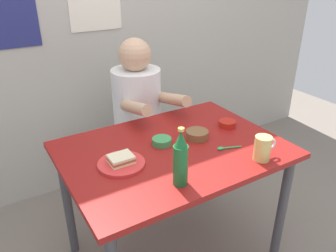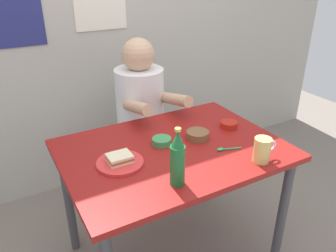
{
  "view_description": "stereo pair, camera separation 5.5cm",
  "coord_description": "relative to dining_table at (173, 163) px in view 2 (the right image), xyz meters",
  "views": [
    {
      "loc": [
        -0.79,
        -1.24,
        1.58
      ],
      "look_at": [
        0.0,
        0.05,
        0.84
      ],
      "focal_mm": 35.75,
      "sensor_mm": 36.0,
      "label": 1
    },
    {
      "loc": [
        -0.74,
        -1.27,
        1.58
      ],
      "look_at": [
        0.0,
        0.05,
        0.84
      ],
      "focal_mm": 35.75,
      "sensor_mm": 36.0,
      "label": 2
    }
  ],
  "objects": [
    {
      "name": "condiment_bowl_brown",
      "position": [
        0.16,
        0.02,
        0.12
      ],
      "size": [
        0.12,
        0.12,
        0.04
      ],
      "color": "brown",
      "rests_on": "dining_table"
    },
    {
      "name": "beer_mug",
      "position": [
        0.3,
        -0.31,
        0.15
      ],
      "size": [
        0.13,
        0.08,
        0.12
      ],
      "color": "#D1BC66",
      "rests_on": "dining_table"
    },
    {
      "name": "stool",
      "position": [
        0.11,
        0.63,
        -0.3
      ],
      "size": [
        0.34,
        0.34,
        0.45
      ],
      "color": "#4C4C51",
      "rests_on": "ground"
    },
    {
      "name": "plate_orange",
      "position": [
        -0.29,
        -0.01,
        0.1
      ],
      "size": [
        0.22,
        0.22,
        0.01
      ],
      "primitive_type": "cylinder",
      "color": "red",
      "rests_on": "dining_table"
    },
    {
      "name": "sambal_bowl_red",
      "position": [
        0.39,
        0.05,
        0.11
      ],
      "size": [
        0.1,
        0.1,
        0.03
      ],
      "color": "#B21E14",
      "rests_on": "dining_table"
    },
    {
      "name": "dining_table",
      "position": [
        0.0,
        0.0,
        0.0
      ],
      "size": [
        1.1,
        0.8,
        0.74
      ],
      "color": "maroon",
      "rests_on": "ground"
    },
    {
      "name": "dip_bowl_green",
      "position": [
        -0.03,
        0.06,
        0.11
      ],
      "size": [
        0.1,
        0.1,
        0.03
      ],
      "color": "#388C4C",
      "rests_on": "dining_table"
    },
    {
      "name": "person_seated",
      "position": [
        0.11,
        0.62,
        0.12
      ],
      "size": [
        0.33,
        0.56,
        0.72
      ],
      "color": "white",
      "rests_on": "stool"
    },
    {
      "name": "sandwich",
      "position": [
        -0.29,
        -0.01,
        0.13
      ],
      "size": [
        0.11,
        0.09,
        0.04
      ],
      "color": "beige",
      "rests_on": "plate_orange"
    },
    {
      "name": "beer_bottle",
      "position": [
        -0.14,
        -0.27,
        0.21
      ],
      "size": [
        0.06,
        0.06,
        0.26
      ],
      "color": "#19602D",
      "rests_on": "dining_table"
    },
    {
      "name": "wall_back",
      "position": [
        -0.0,
        1.05,
        0.65
      ],
      "size": [
        4.4,
        0.09,
        2.6
      ],
      "color": "#ADA89E",
      "rests_on": "ground"
    },
    {
      "name": "spoon",
      "position": [
        0.21,
        -0.15,
        0.1
      ],
      "size": [
        0.12,
        0.05,
        0.01
      ],
      "color": "#26A559",
      "rests_on": "dining_table"
    }
  ]
}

